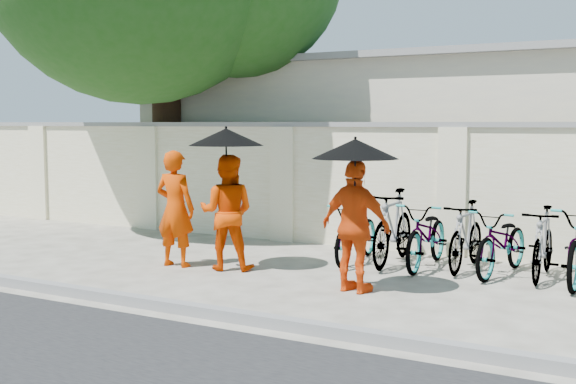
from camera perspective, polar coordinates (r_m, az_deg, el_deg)
The scene contains 15 objects.
ground at distance 9.62m, azimuth -4.15°, elevation -6.93°, with size 80.00×80.00×0.00m, color #B0AA99.
kerb at distance 8.27m, azimuth -10.67°, elevation -8.64°, with size 40.00×0.16×0.12m, color slate.
compound_wall at distance 11.86m, azimuth 8.41°, elevation 0.27°, with size 20.00×0.30×2.00m, color white.
building_behind at distance 15.20m, azimuth 17.06°, elevation 3.48°, with size 14.00×6.00×3.20m, color beige.
monk_left at distance 10.49m, azimuth -8.91°, elevation -1.30°, with size 0.61×0.40×1.68m, color #CB3600.
monk_center at distance 10.17m, azimuth -4.85°, elevation -1.61°, with size 0.79×0.62×1.63m, color #D73800.
parasol_center at distance 10.00m, azimuth -4.92°, elevation 4.35°, with size 1.04×1.04×1.07m.
monk_right at distance 8.80m, azimuth 5.37°, elevation -2.71°, with size 0.95×0.40×1.63m, color #DB400A.
parasol_right at distance 8.64m, azimuth 5.34°, elevation 3.41°, with size 1.04×1.04×0.95m.
bike_0 at distance 10.77m, azimuth 5.48°, elevation -3.18°, with size 0.59×1.70×0.90m, color #ADADAD.
bike_1 at distance 10.65m, azimuth 8.30°, elevation -2.76°, with size 0.52×1.83×1.10m, color #ADADAD.
bike_2 at distance 10.48m, azimuth 10.96°, elevation -3.34°, with size 0.63×1.81×0.95m, color #ADADAD.
bike_3 at distance 10.44m, azimuth 13.89°, elevation -3.38°, with size 0.46×1.61×0.97m, color #ADADAD.
bike_4 at distance 10.23m, azimuth 16.60°, elevation -3.80°, with size 0.60×1.73×0.91m, color #ADADAD.
bike_5 at distance 10.12m, azimuth 19.50°, elevation -3.84°, with size 0.45×1.60×0.96m, color #ADADAD.
Camera 1 is at (5.14, -7.86, 2.06)m, focal length 45.00 mm.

